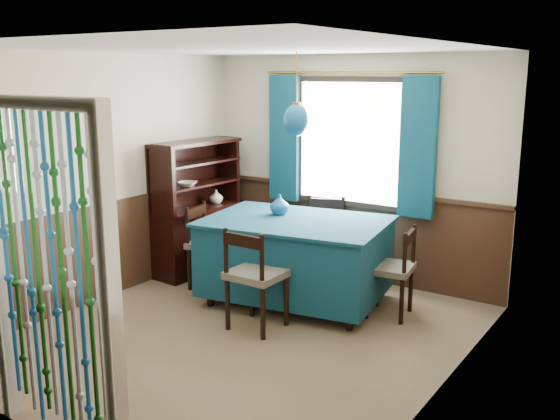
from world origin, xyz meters
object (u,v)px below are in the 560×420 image
Objects in this scene: sideboard at (198,225)px; vase_table at (279,205)px; dining_table at (296,255)px; vase_sideboard at (216,196)px; chair_left at (209,244)px; chair_near at (255,276)px; pendant_lamp at (296,120)px; bowl_shelf at (187,184)px; chair_far at (323,237)px; chair_right at (393,269)px.

vase_table is at bearing -2.82° from sideboard.
vase_sideboard is (-1.46, 0.52, 0.37)m from dining_table.
vase_sideboard is (-0.42, 0.65, 0.38)m from chair_left.
vase_table is (-0.34, 0.90, 0.45)m from chair_near.
sideboard is 2.02m from pendant_lamp.
dining_table is at bearing -1.09° from bowl_shelf.
chair_left is at bearing -173.10° from pendant_lamp.
vase_sideboard is (0.00, 0.50, -0.22)m from bowl_shelf.
chair_far is (-0.17, 1.54, -0.01)m from chair_near.
chair_left is at bearing 24.18° from chair_far.
sideboard reaches higher than vase_table.
chair_left reaches higher than chair_right.
pendant_lamp is at bearing 78.88° from chair_far.
chair_far is 1.50m from sideboard.
dining_table is 0.99m from chair_right.
vase_table reaches higher than chair_near.
chair_near is at bearing -94.73° from dining_table.
chair_near is at bearing -29.71° from sideboard.
bowl_shelf is (-1.46, 0.03, 0.59)m from dining_table.
vase_table is at bearing 110.58° from chair_near.
chair_right is at bearing 133.73° from chair_far.
pendant_lamp is at bearing 85.17° from chair_left.
vase_table is at bearing 148.22° from dining_table.
sideboard is (-1.41, -0.51, 0.05)m from chair_far.
pendant_lamp is at bearing 93.22° from chair_right.
chair_left is (-1.04, -0.13, -0.01)m from dining_table.
chair_near is at bearing -40.71° from vase_sideboard.
chair_far is 4.10× the size of bowl_shelf.
dining_table is 2.46× the size of pendant_lamp.
chair_right is at bearing 2.85° from dining_table.
chair_right is at bearing 12.18° from pendant_lamp.
chair_right is (0.97, 0.21, -0.02)m from dining_table.
sideboard reaches higher than chair_right.
dining_table is 1.28× the size of sideboard.
pendant_lamp reaches higher than chair_near.
chair_near is 1.35m from chair_right.
chair_right is (0.91, 0.99, -0.04)m from chair_near.
sideboard is at bearing 105.02° from bowl_shelf.
sideboard reaches higher than dining_table.
pendant_lamp is (0.11, -0.76, 1.36)m from chair_far.
chair_left reaches higher than dining_table.
chair_left is 4.99× the size of vase_sideboard.
pendant_lamp is 1.84m from vase_sideboard.
pendant_lamp is at bearing -22.45° from vase_table.
chair_far is at bearing 89.00° from dining_table.
dining_table is at bearing 94.69° from chair_near.
vase_table is at bearing 95.55° from chair_left.
dining_table is at bearing 90.00° from pendant_lamp.
pendant_lamp is 4.38× the size of vase_sideboard.
vase_table is at bearing 56.51° from chair_far.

